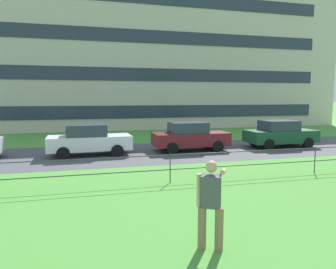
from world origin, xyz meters
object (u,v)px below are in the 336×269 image
Objects in this scene: car_white_center at (89,140)px; car_dark_green_right at (280,134)px; person_thrower at (211,202)px; apartment_building_background at (146,62)px; car_maroon_far_right at (190,136)px.

car_white_center and car_dark_green_right have the same top height.
car_white_center is 1.00× the size of car_dark_green_right.
car_dark_green_right is (8.66, 10.58, -0.15)m from person_thrower.
person_thrower is 29.46m from apartment_building_background.
person_thrower is 0.05× the size of apartment_building_background.
car_maroon_far_right is 0.11× the size of apartment_building_background.
car_maroon_far_right is at bearing 0.31° from car_white_center.
person_thrower is at bearing -98.48° from apartment_building_background.
car_dark_green_right is (5.45, -0.11, 0.00)m from car_maroon_far_right.
apartment_building_background is at bearing 81.52° from person_thrower.
car_white_center is (-2.04, 10.66, -0.15)m from person_thrower.
apartment_building_background reaches higher than person_thrower.
person_thrower is 11.17m from car_maroon_far_right.
car_maroon_far_right is at bearing -93.35° from apartment_building_background.
car_maroon_far_right is (3.21, 10.69, -0.15)m from person_thrower.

